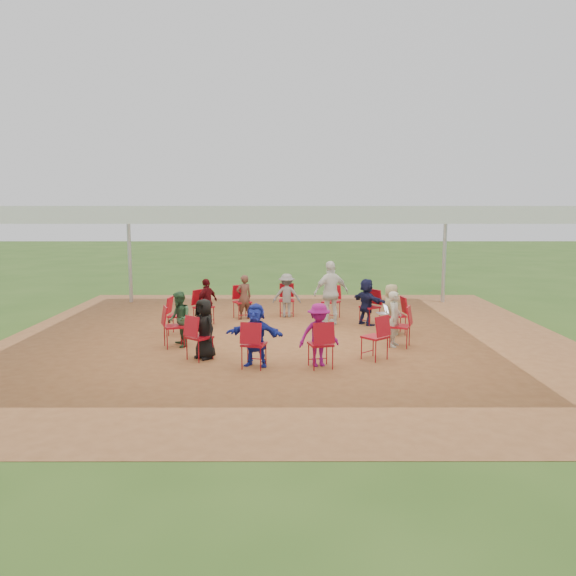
{
  "coord_description": "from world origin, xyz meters",
  "views": [
    {
      "loc": [
        0.01,
        -12.77,
        2.95
      ],
      "look_at": [
        0.03,
        0.3,
        1.12
      ],
      "focal_mm": 35.0,
      "sensor_mm": 36.0,
      "label": 1
    }
  ],
  "objects_px": {
    "chair_1": "(370,307)",
    "chair_6": "(178,316)",
    "chair_3": "(287,300)",
    "person_seated_7": "(256,335)",
    "chair_0": "(396,316)",
    "chair_2": "(331,302)",
    "person_seated_8": "(319,335)",
    "chair_5": "(204,307)",
    "person_seated_6": "(204,329)",
    "cable_coil": "(325,331)",
    "person_seated_3": "(244,297)",
    "person_seated_4": "(207,302)",
    "chair_11": "(375,337)",
    "chair_8": "(200,338)",
    "person_seated_2": "(287,295)",
    "standing_person": "(331,293)",
    "person_seated_1": "(366,302)",
    "chair_9": "(254,344)",
    "chair_10": "(321,344)",
    "person_seated_0": "(391,309)",
    "laptop": "(384,311)",
    "chair_12": "(400,327)",
    "chair_7": "(174,327)",
    "person_seated_9": "(395,319)",
    "person_seated_5": "(179,319)",
    "chair_4": "(242,302)"
  },
  "relations": [
    {
      "from": "person_seated_0",
      "to": "cable_coil",
      "type": "xyz_separation_m",
      "value": [
        -1.55,
        0.3,
        -0.59
      ]
    },
    {
      "from": "person_seated_1",
      "to": "person_seated_7",
      "type": "height_order",
      "value": "same"
    },
    {
      "from": "chair_5",
      "to": "person_seated_2",
      "type": "height_order",
      "value": "person_seated_2"
    },
    {
      "from": "cable_coil",
      "to": "person_seated_9",
      "type": "bearing_deg",
      "value": -46.45
    },
    {
      "from": "person_seated_3",
      "to": "person_seated_8",
      "type": "bearing_deg",
      "value": 83.08
    },
    {
      "from": "person_seated_3",
      "to": "person_seated_4",
      "type": "distance_m",
      "value": 1.19
    },
    {
      "from": "chair_2",
      "to": "chair_12",
      "type": "relative_size",
      "value": 1.0
    },
    {
      "from": "person_seated_6",
      "to": "laptop",
      "type": "height_order",
      "value": "person_seated_6"
    },
    {
      "from": "chair_3",
      "to": "person_seated_5",
      "type": "height_order",
      "value": "person_seated_5"
    },
    {
      "from": "chair_2",
      "to": "person_seated_6",
      "type": "relative_size",
      "value": 0.75
    },
    {
      "from": "cable_coil",
      "to": "person_seated_8",
      "type": "bearing_deg",
      "value": -95.97
    },
    {
      "from": "laptop",
      "to": "chair_8",
      "type": "bearing_deg",
      "value": 112.02
    },
    {
      "from": "chair_2",
      "to": "person_seated_0",
      "type": "relative_size",
      "value": 0.75
    },
    {
      "from": "person_seated_8",
      "to": "cable_coil",
      "type": "distance_m",
      "value": 3.09
    },
    {
      "from": "chair_2",
      "to": "cable_coil",
      "type": "distance_m",
      "value": 1.78
    },
    {
      "from": "chair_9",
      "to": "chair_10",
      "type": "bearing_deg",
      "value": 13.85
    },
    {
      "from": "person_seated_3",
      "to": "person_seated_7",
      "type": "height_order",
      "value": "same"
    },
    {
      "from": "chair_0",
      "to": "person_seated_2",
      "type": "relative_size",
      "value": 0.75
    },
    {
      "from": "chair_6",
      "to": "person_seated_2",
      "type": "height_order",
      "value": "person_seated_2"
    },
    {
      "from": "chair_5",
      "to": "person_seated_7",
      "type": "bearing_deg",
      "value": 56.32
    },
    {
      "from": "chair_11",
      "to": "person_seated_8",
      "type": "height_order",
      "value": "person_seated_8"
    },
    {
      "from": "chair_10",
      "to": "person_seated_0",
      "type": "height_order",
      "value": "person_seated_0"
    },
    {
      "from": "person_seated_8",
      "to": "cable_coil",
      "type": "bearing_deg",
      "value": 70.0
    },
    {
      "from": "chair_4",
      "to": "chair_8",
      "type": "height_order",
      "value": "same"
    },
    {
      "from": "person_seated_2",
      "to": "laptop",
      "type": "xyz_separation_m",
      "value": [
        2.31,
        -2.2,
        -0.03
      ]
    },
    {
      "from": "chair_0",
      "to": "chair_7",
      "type": "height_order",
      "value": "same"
    },
    {
      "from": "chair_8",
      "to": "person_seated_2",
      "type": "height_order",
      "value": "person_seated_2"
    },
    {
      "from": "person_seated_0",
      "to": "person_seated_1",
      "type": "bearing_deg",
      "value": 13.85
    },
    {
      "from": "cable_coil",
      "to": "standing_person",
      "type": "bearing_deg",
      "value": 76.3
    },
    {
      "from": "chair_7",
      "to": "person_seated_1",
      "type": "height_order",
      "value": "person_seated_1"
    },
    {
      "from": "chair_3",
      "to": "person_seated_7",
      "type": "xyz_separation_m",
      "value": [
        -0.58,
        -5.02,
        0.16
      ]
    },
    {
      "from": "chair_5",
      "to": "person_seated_2",
      "type": "xyz_separation_m",
      "value": [
        2.14,
        1.01,
        0.16
      ]
    },
    {
      "from": "chair_5",
      "to": "chair_7",
      "type": "xyz_separation_m",
      "value": [
        -0.28,
        -2.41,
        0.0
      ]
    },
    {
      "from": "chair_0",
      "to": "chair_3",
      "type": "height_order",
      "value": "same"
    },
    {
      "from": "chair_1",
      "to": "chair_6",
      "type": "bearing_deg",
      "value": 69.23
    },
    {
      "from": "chair_0",
      "to": "person_seated_3",
      "type": "bearing_deg",
      "value": 56.32
    },
    {
      "from": "laptop",
      "to": "chair_10",
      "type": "bearing_deg",
      "value": 142.17
    },
    {
      "from": "chair_12",
      "to": "person_seated_3",
      "type": "height_order",
      "value": "person_seated_3"
    },
    {
      "from": "chair_0",
      "to": "chair_2",
      "type": "xyz_separation_m",
      "value": [
        -1.38,
        1.99,
        0.0
      ]
    },
    {
      "from": "chair_0",
      "to": "laptop",
      "type": "xyz_separation_m",
      "value": [
        -0.28,
        -0.03,
        0.12
      ]
    },
    {
      "from": "person_seated_8",
      "to": "chair_0",
      "type": "bearing_deg",
      "value": 40.01
    },
    {
      "from": "chair_2",
      "to": "cable_coil",
      "type": "xyz_separation_m",
      "value": [
        -0.29,
        -1.7,
        -0.43
      ]
    },
    {
      "from": "person_seated_2",
      "to": "chair_7",
      "type": "bearing_deg",
      "value": 54.45
    },
    {
      "from": "chair_6",
      "to": "standing_person",
      "type": "xyz_separation_m",
      "value": [
        3.72,
        1.18,
        0.38
      ]
    },
    {
      "from": "chair_5",
      "to": "person_seated_6",
      "type": "distance_m",
      "value": 3.38
    },
    {
      "from": "cable_coil",
      "to": "person_seated_2",
      "type": "bearing_deg",
      "value": 116.25
    },
    {
      "from": "chair_1",
      "to": "cable_coil",
      "type": "bearing_deg",
      "value": 90.94
    },
    {
      "from": "chair_5",
      "to": "chair_12",
      "type": "distance_m",
      "value": 5.17
    },
    {
      "from": "chair_2",
      "to": "person_seated_5",
      "type": "bearing_deg",
      "value": 69.74
    },
    {
      "from": "person_seated_6",
      "to": "chair_1",
      "type": "bearing_deg",
      "value": 82.91
    }
  ]
}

